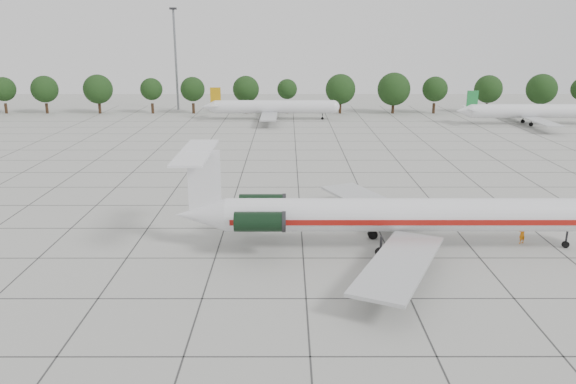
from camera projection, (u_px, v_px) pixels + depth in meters
name	position (u px, v px, depth m)	size (l,w,h in m)	color
ground	(301.00, 228.00, 58.42)	(260.00, 260.00, 0.00)	#ACABA4
apron_joints	(298.00, 189.00, 72.84)	(170.00, 170.00, 0.02)	#383838
main_airliner	(384.00, 214.00, 52.22)	(40.24, 31.65, 9.44)	silver
ground_crew	(522.00, 234.00, 54.02)	(0.72, 0.47, 1.97)	orange
bg_airliner_c	(273.00, 107.00, 129.28)	(28.24, 27.20, 7.40)	silver
bg_airliner_d	(532.00, 111.00, 122.46)	(28.24, 27.20, 7.40)	silver
tree_line	(246.00, 89.00, 138.46)	(249.86, 8.44, 10.22)	#332114
floodlight_mast	(175.00, 54.00, 142.88)	(1.60, 1.60, 25.45)	slate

